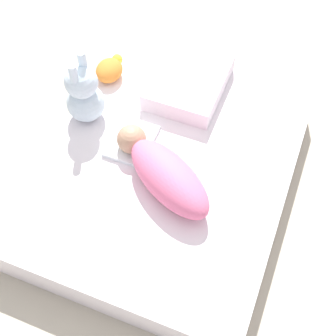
# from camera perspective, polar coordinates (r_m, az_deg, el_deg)

# --- Properties ---
(ground_plane) EXTENTS (12.00, 12.00, 0.00)m
(ground_plane) POSITION_cam_1_polar(r_m,az_deg,el_deg) (1.95, -0.11, -2.13)
(ground_plane) COLOR #B2A893
(bed_mattress) EXTENTS (1.16, 0.93, 0.17)m
(bed_mattress) POSITION_cam_1_polar(r_m,az_deg,el_deg) (1.88, -0.12, -0.78)
(bed_mattress) COLOR white
(bed_mattress) RESTS_ON ground_plane
(burp_cloth) EXTENTS (0.21, 0.16, 0.02)m
(burp_cloth) POSITION_cam_1_polar(r_m,az_deg,el_deg) (1.86, -4.48, 3.27)
(burp_cloth) COLOR white
(burp_cloth) RESTS_ON bed_mattress
(swaddled_baby) EXTENTS (0.35, 0.47, 0.14)m
(swaddled_baby) POSITION_cam_1_polar(r_m,az_deg,el_deg) (1.70, -0.50, -0.58)
(swaddled_baby) COLOR pink
(swaddled_baby) RESTS_ON bed_mattress
(pillow) EXTENTS (0.37, 0.29, 0.09)m
(pillow) POSITION_cam_1_polar(r_m,az_deg,el_deg) (2.02, 2.53, 10.41)
(pillow) COLOR white
(pillow) RESTS_ON bed_mattress
(bunny_plush) EXTENTS (0.15, 0.15, 0.31)m
(bunny_plush) POSITION_cam_1_polar(r_m,az_deg,el_deg) (1.89, -10.21, 8.80)
(bunny_plush) COLOR silver
(bunny_plush) RESTS_ON bed_mattress
(turtle_plush) EXTENTS (0.17, 0.11, 0.08)m
(turtle_plush) POSITION_cam_1_polar(r_m,az_deg,el_deg) (2.09, -7.10, 11.83)
(turtle_plush) COLOR orange
(turtle_plush) RESTS_ON bed_mattress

